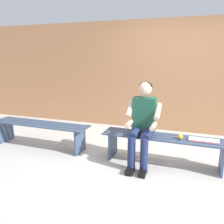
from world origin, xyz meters
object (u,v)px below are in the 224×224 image
Objects in this scene: bench_far at (40,129)px; person_seated at (143,121)px; book_open at (204,140)px; apple at (180,137)px; bench_near at (163,143)px.

person_seated is at bearing 176.97° from bench_far.
bench_far is 1.92m from person_seated.
book_open is at bearing -174.06° from person_seated.
book_open is (-2.75, 0.01, 0.11)m from bench_far.
bench_far is at bearing -1.13° from apple.
apple is (-0.54, -0.05, -0.20)m from person_seated.
book_open reaches higher than bench_far.
apple reaches higher than bench_near.
apple is at bearing 178.87° from bench_far.
person_seated reaches higher than apple.
book_open reaches higher than bench_near.
bench_far is 2.43m from apple.
bench_near is 0.47m from person_seated.
apple is (-2.43, 0.05, 0.14)m from bench_far.
apple reaches higher than bench_far.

